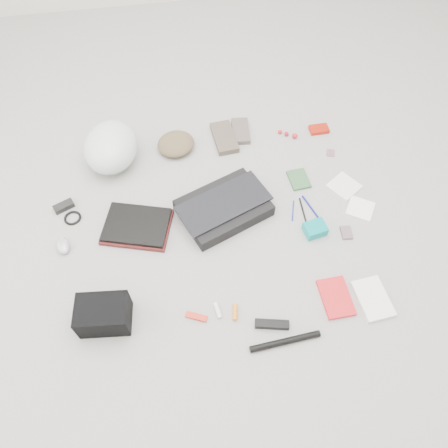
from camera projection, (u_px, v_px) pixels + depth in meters
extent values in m
plane|color=gray|center=(224.00, 230.00, 2.08)|extent=(4.00, 4.00, 0.00)
cube|color=black|center=(224.00, 208.00, 2.11)|extent=(0.48, 0.42, 0.07)
cube|color=black|center=(224.00, 203.00, 2.08)|extent=(0.48, 0.35, 0.01)
cube|color=#571B1B|center=(137.00, 227.00, 2.08)|extent=(0.37, 0.31, 0.02)
cube|color=black|center=(136.00, 225.00, 2.06)|extent=(0.35, 0.29, 0.02)
ellipsoid|color=white|center=(111.00, 147.00, 2.24)|extent=(0.33, 0.38, 0.20)
ellipsoid|color=brown|center=(176.00, 144.00, 2.34)|extent=(0.26, 0.25, 0.07)
cube|color=brown|center=(224.00, 138.00, 2.39)|extent=(0.13, 0.23, 0.03)
cube|color=#5D524D|center=(241.00, 131.00, 2.42)|extent=(0.11, 0.19, 0.03)
cube|color=black|center=(64.00, 206.00, 2.14)|extent=(0.11, 0.08, 0.03)
torus|color=black|center=(73.00, 218.00, 2.11)|extent=(0.10, 0.10, 0.01)
ellipsoid|color=#A6A5AF|center=(63.00, 245.00, 2.01)|extent=(0.08, 0.11, 0.04)
cube|color=black|center=(104.00, 315.00, 1.78)|extent=(0.22, 0.17, 0.14)
cube|color=red|center=(196.00, 317.00, 1.84)|extent=(0.09, 0.06, 0.01)
cylinder|color=silver|center=(218.00, 310.00, 1.85)|extent=(0.03, 0.07, 0.02)
cylinder|color=orange|center=(235.00, 312.00, 1.85)|extent=(0.03, 0.07, 0.02)
cube|color=black|center=(272.00, 324.00, 1.81)|extent=(0.15, 0.07, 0.03)
cylinder|color=black|center=(285.00, 341.00, 1.77)|extent=(0.30, 0.05, 0.03)
cube|color=red|center=(336.00, 298.00, 1.88)|extent=(0.13, 0.19, 0.02)
cube|color=white|center=(373.00, 299.00, 1.88)|extent=(0.14, 0.20, 0.02)
cube|color=#305A34|center=(299.00, 179.00, 2.24)|extent=(0.10, 0.13, 0.01)
cylinder|color=#201B9B|center=(293.00, 211.00, 2.14)|extent=(0.04, 0.12, 0.01)
cylinder|color=black|center=(303.00, 210.00, 2.14)|extent=(0.01, 0.15, 0.01)
cylinder|color=navy|center=(311.00, 208.00, 2.15)|extent=(0.05, 0.16, 0.01)
cube|color=#039091|center=(315.00, 229.00, 2.06)|extent=(0.11, 0.10, 0.05)
cube|color=slate|center=(346.00, 233.00, 2.07)|extent=(0.06, 0.08, 0.01)
cube|color=white|center=(344.00, 186.00, 2.22)|extent=(0.19, 0.19, 0.01)
cube|color=white|center=(361.00, 208.00, 2.15)|extent=(0.17, 0.17, 0.01)
sphere|color=red|center=(280.00, 132.00, 2.42)|extent=(0.03, 0.03, 0.02)
sphere|color=#B00D27|center=(286.00, 134.00, 2.41)|extent=(0.03, 0.03, 0.02)
sphere|color=red|center=(295.00, 136.00, 2.40)|extent=(0.03, 0.03, 0.03)
cube|color=#A71B0D|center=(319.00, 129.00, 2.44)|extent=(0.11, 0.07, 0.02)
cube|color=#855670|center=(331.00, 153.00, 2.35)|extent=(0.06, 0.06, 0.00)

